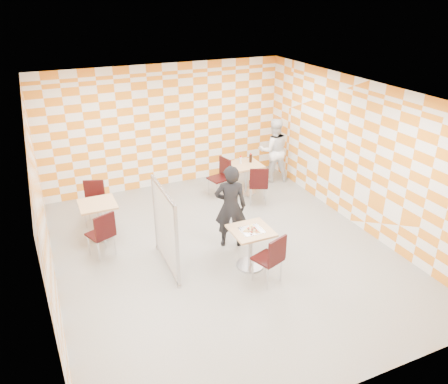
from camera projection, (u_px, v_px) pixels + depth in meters
name	position (u px, v px, depth m)	size (l,w,h in m)	color
room_shell	(212.00, 169.00, 8.14)	(7.00, 7.00, 7.00)	gray
main_table	(251.00, 242.00, 7.69)	(0.70, 0.70, 0.75)	tan
second_table	(246.00, 173.00, 10.50)	(0.70, 0.70, 0.75)	tan
empty_table	(99.00, 214.00, 8.62)	(0.70, 0.70, 0.75)	tan
chair_main_front	(272.00, 256.00, 7.21)	(0.54, 0.55, 0.92)	black
chair_second_front	(259.00, 183.00, 9.92)	(0.56, 0.57, 0.92)	black
chair_second_side	(222.00, 174.00, 10.38)	(0.52, 0.51, 0.92)	black
chair_empty_near	(103.00, 232.00, 7.94)	(0.55, 0.56, 0.92)	black
chair_empty_far	(94.00, 199.00, 9.16)	(0.54, 0.54, 0.92)	black
partition	(165.00, 229.00, 7.54)	(0.08, 1.38, 1.55)	white
man_dark	(230.00, 207.00, 8.21)	(0.60, 0.40, 1.66)	black
man_white	(274.00, 150.00, 11.08)	(0.80, 0.62, 1.64)	white
pizza_on_foil	(252.00, 229.00, 7.57)	(0.40, 0.40, 0.04)	silver
sport_bottle	(241.00, 160.00, 10.40)	(0.06, 0.06, 0.20)	white
soda_bottle	(251.00, 158.00, 10.47)	(0.07, 0.07, 0.23)	black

